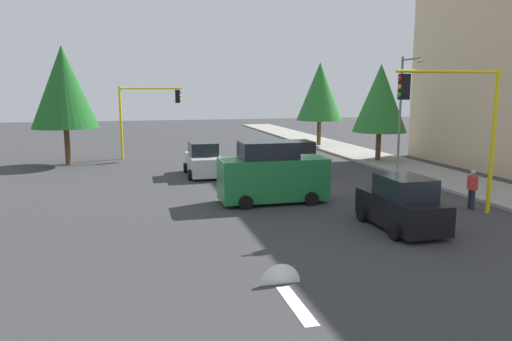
{
  "coord_description": "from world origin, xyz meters",
  "views": [
    {
      "loc": [
        22.42,
        -6.54,
        5.03
      ],
      "look_at": [
        0.32,
        -0.96,
        1.2
      ],
      "focal_mm": 33.75,
      "sensor_mm": 36.0,
      "label": 1
    }
  ],
  "objects_px": {
    "delivery_van_green": "(272,174)",
    "tree_roadside_mid": "(380,98)",
    "traffic_signal_near_left": "(457,113)",
    "street_lamp_curbside": "(404,101)",
    "traffic_signal_far_right": "(147,107)",
    "tree_opposite_side": "(64,87)",
    "car_black": "(402,205)",
    "pedestrian_crossing": "(472,188)",
    "car_orange": "(298,158)",
    "car_silver": "(204,160)",
    "tree_roadside_far": "(320,92)"
  },
  "relations": [
    {
      "from": "delivery_van_green",
      "to": "tree_roadside_mid",
      "type": "bearing_deg",
      "value": 133.25
    },
    {
      "from": "traffic_signal_near_left",
      "to": "tree_roadside_mid",
      "type": "distance_m",
      "value": 14.64
    },
    {
      "from": "traffic_signal_near_left",
      "to": "street_lamp_curbside",
      "type": "height_order",
      "value": "street_lamp_curbside"
    },
    {
      "from": "traffic_signal_far_right",
      "to": "delivery_van_green",
      "type": "distance_m",
      "value": 16.95
    },
    {
      "from": "tree_opposite_side",
      "to": "traffic_signal_near_left",
      "type": "bearing_deg",
      "value": 42.9
    },
    {
      "from": "traffic_signal_near_left",
      "to": "car_black",
      "type": "bearing_deg",
      "value": -67.65
    },
    {
      "from": "traffic_signal_near_left",
      "to": "pedestrian_crossing",
      "type": "relative_size",
      "value": 3.45
    },
    {
      "from": "traffic_signal_near_left",
      "to": "car_orange",
      "type": "height_order",
      "value": "traffic_signal_near_left"
    },
    {
      "from": "pedestrian_crossing",
      "to": "delivery_van_green",
      "type": "bearing_deg",
      "value": -112.69
    },
    {
      "from": "car_silver",
      "to": "tree_opposite_side",
      "type": "bearing_deg",
      "value": -127.13
    },
    {
      "from": "traffic_signal_far_right",
      "to": "car_silver",
      "type": "distance_m",
      "value": 9.29
    },
    {
      "from": "delivery_van_green",
      "to": "car_black",
      "type": "relative_size",
      "value": 1.22
    },
    {
      "from": "tree_roadside_mid",
      "to": "delivery_van_green",
      "type": "bearing_deg",
      "value": -46.75
    },
    {
      "from": "street_lamp_curbside",
      "to": "delivery_van_green",
      "type": "relative_size",
      "value": 1.46
    },
    {
      "from": "street_lamp_curbside",
      "to": "pedestrian_crossing",
      "type": "relative_size",
      "value": 4.12
    },
    {
      "from": "car_orange",
      "to": "tree_opposite_side",
      "type": "bearing_deg",
      "value": -115.41
    },
    {
      "from": "car_orange",
      "to": "car_silver",
      "type": "bearing_deg",
      "value": -93.92
    },
    {
      "from": "tree_opposite_side",
      "to": "car_silver",
      "type": "distance_m",
      "value": 11.32
    },
    {
      "from": "tree_roadside_mid",
      "to": "car_orange",
      "type": "height_order",
      "value": "tree_roadside_mid"
    },
    {
      "from": "traffic_signal_near_left",
      "to": "traffic_signal_far_right",
      "type": "bearing_deg",
      "value": -150.4
    },
    {
      "from": "car_black",
      "to": "pedestrian_crossing",
      "type": "bearing_deg",
      "value": 113.16
    },
    {
      "from": "traffic_signal_near_left",
      "to": "traffic_signal_far_right",
      "type": "xyz_separation_m",
      "value": [
        -20.0,
        -11.36,
        -0.39
      ]
    },
    {
      "from": "tree_roadside_far",
      "to": "car_black",
      "type": "bearing_deg",
      "value": -14.94
    },
    {
      "from": "street_lamp_curbside",
      "to": "tree_opposite_side",
      "type": "distance_m",
      "value": 21.89
    },
    {
      "from": "traffic_signal_near_left",
      "to": "car_orange",
      "type": "relative_size",
      "value": 1.63
    },
    {
      "from": "pedestrian_crossing",
      "to": "street_lamp_curbside",
      "type": "bearing_deg",
      "value": 167.68
    },
    {
      "from": "street_lamp_curbside",
      "to": "car_orange",
      "type": "height_order",
      "value": "street_lamp_curbside"
    },
    {
      "from": "car_orange",
      "to": "pedestrian_crossing",
      "type": "relative_size",
      "value": 2.12
    },
    {
      "from": "street_lamp_curbside",
      "to": "car_orange",
      "type": "relative_size",
      "value": 1.94
    },
    {
      "from": "car_black",
      "to": "street_lamp_curbside",
      "type": "bearing_deg",
      "value": 149.29
    },
    {
      "from": "traffic_signal_far_right",
      "to": "car_orange",
      "type": "bearing_deg",
      "value": 45.17
    },
    {
      "from": "street_lamp_curbside",
      "to": "tree_roadside_far",
      "type": "bearing_deg",
      "value": 178.81
    },
    {
      "from": "street_lamp_curbside",
      "to": "car_silver",
      "type": "height_order",
      "value": "street_lamp_curbside"
    },
    {
      "from": "tree_roadside_mid",
      "to": "tree_roadside_far",
      "type": "height_order",
      "value": "tree_roadside_far"
    },
    {
      "from": "delivery_van_green",
      "to": "car_black",
      "type": "xyz_separation_m",
      "value": [
        5.22,
        3.4,
        -0.39
      ]
    },
    {
      "from": "tree_roadside_far",
      "to": "traffic_signal_near_left",
      "type": "bearing_deg",
      "value": -8.93
    },
    {
      "from": "tree_opposite_side",
      "to": "car_silver",
      "type": "height_order",
      "value": "tree_opposite_side"
    },
    {
      "from": "tree_opposite_side",
      "to": "tree_roadside_mid",
      "type": "distance_m",
      "value": 21.39
    },
    {
      "from": "tree_roadside_far",
      "to": "car_silver",
      "type": "distance_m",
      "value": 17.76
    },
    {
      "from": "delivery_van_green",
      "to": "street_lamp_curbside",
      "type": "bearing_deg",
      "value": 119.71
    },
    {
      "from": "traffic_signal_near_left",
      "to": "car_black",
      "type": "xyz_separation_m",
      "value": [
        1.22,
        -2.96,
        -3.25
      ]
    },
    {
      "from": "traffic_signal_near_left",
      "to": "pedestrian_crossing",
      "type": "height_order",
      "value": "traffic_signal_near_left"
    },
    {
      "from": "pedestrian_crossing",
      "to": "car_orange",
      "type": "bearing_deg",
      "value": -158.72
    },
    {
      "from": "car_black",
      "to": "pedestrian_crossing",
      "type": "relative_size",
      "value": 2.31
    },
    {
      "from": "car_black",
      "to": "pedestrian_crossing",
      "type": "xyz_separation_m",
      "value": [
        -1.92,
        4.48,
        0.01
      ]
    },
    {
      "from": "street_lamp_curbside",
      "to": "car_black",
      "type": "xyz_separation_m",
      "value": [
        10.83,
        -6.43,
        -3.45
      ]
    },
    {
      "from": "traffic_signal_near_left",
      "to": "delivery_van_green",
      "type": "height_order",
      "value": "traffic_signal_near_left"
    },
    {
      "from": "delivery_van_green",
      "to": "car_silver",
      "type": "bearing_deg",
      "value": -165.24
    },
    {
      "from": "street_lamp_curbside",
      "to": "pedestrian_crossing",
      "type": "distance_m",
      "value": 9.74
    },
    {
      "from": "street_lamp_curbside",
      "to": "car_black",
      "type": "relative_size",
      "value": 1.78
    }
  ]
}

